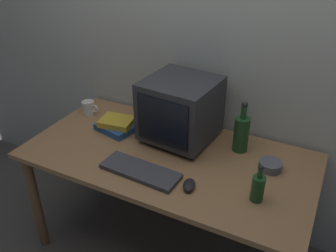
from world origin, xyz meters
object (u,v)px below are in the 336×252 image
object	(u,v)px
book_stack	(116,125)
bottle_short	(258,187)
computer_mouse	(189,185)
mug	(89,108)
keyboard	(140,171)
cd_spindle	(270,166)
bottle_tall	(241,133)
crt_monitor	(180,109)

from	to	relation	value
book_stack	bottle_short	bearing A→B (deg)	-13.89
computer_mouse	mug	world-z (taller)	mug
keyboard	cd_spindle	xyz separation A→B (m)	(0.59, 0.33, 0.01)
keyboard	mug	distance (m)	0.75
computer_mouse	bottle_short	bearing A→B (deg)	-2.86
book_stack	bottle_tall	bearing A→B (deg)	10.47
mug	cd_spindle	distance (m)	1.22
computer_mouse	mug	size ratio (longest dim) A/B	0.83
bottle_short	keyboard	bearing A→B (deg)	-173.31
computer_mouse	bottle_tall	world-z (taller)	bottle_tall
crt_monitor	bottle_tall	distance (m)	0.36
book_stack	keyboard	bearing A→B (deg)	-40.51
book_stack	cd_spindle	world-z (taller)	book_stack
book_stack	cd_spindle	distance (m)	0.94
computer_mouse	bottle_tall	xyz separation A→B (m)	(0.12, 0.43, 0.09)
mug	cd_spindle	bearing A→B (deg)	-3.09
crt_monitor	keyboard	bearing A→B (deg)	-95.48
bottle_tall	bottle_short	distance (m)	0.42
keyboard	book_stack	xyz separation A→B (m)	(-0.35, 0.30, 0.02)
computer_mouse	bottle_tall	size ratio (longest dim) A/B	0.33
keyboard	book_stack	size ratio (longest dim) A/B	1.66
keyboard	cd_spindle	bearing A→B (deg)	32.76
crt_monitor	bottle_short	world-z (taller)	crt_monitor
mug	bottle_short	bearing A→B (deg)	-15.19
computer_mouse	book_stack	world-z (taller)	book_stack
crt_monitor	book_stack	size ratio (longest dim) A/B	1.65
bottle_short	book_stack	xyz separation A→B (m)	(-0.93, 0.23, -0.04)
computer_mouse	bottle_tall	bearing A→B (deg)	59.98
bottle_short	cd_spindle	world-z (taller)	bottle_short
crt_monitor	book_stack	bearing A→B (deg)	-166.27
book_stack	mug	xyz separation A→B (m)	(-0.28, 0.10, 0.01)
crt_monitor	cd_spindle	distance (m)	0.58
book_stack	mug	bearing A→B (deg)	160.60
cd_spindle	computer_mouse	bearing A→B (deg)	-133.57
bottle_tall	bottle_short	bearing A→B (deg)	-62.24
keyboard	computer_mouse	distance (m)	0.27
crt_monitor	bottle_tall	xyz separation A→B (m)	(0.35, 0.04, -0.08)
mug	crt_monitor	bearing A→B (deg)	-0.29
book_stack	mug	distance (m)	0.30
bottle_tall	computer_mouse	bearing A→B (deg)	-105.21
keyboard	bottle_short	bearing A→B (deg)	9.88
computer_mouse	bottle_short	world-z (taller)	bottle_short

